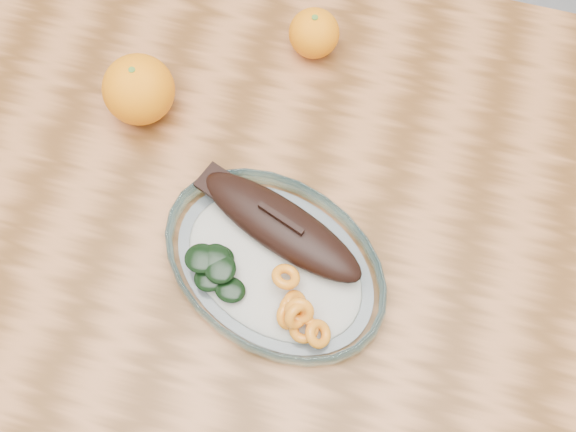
{
  "coord_description": "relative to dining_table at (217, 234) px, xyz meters",
  "views": [
    {
      "loc": [
        0.18,
        -0.31,
        1.55
      ],
      "look_at": [
        0.1,
        0.0,
        0.77
      ],
      "focal_mm": 45.0,
      "sensor_mm": 36.0,
      "label": 1
    }
  ],
  "objects": [
    {
      "name": "plated_meal",
      "position": [
        0.1,
        -0.06,
        0.12
      ],
      "size": [
        0.65,
        0.65,
        0.08
      ],
      "rotation": [
        0.0,
        0.0,
        -0.38
      ],
      "color": "white",
      "rests_on": "dining_table"
    },
    {
      "name": "dining_table",
      "position": [
        0.0,
        0.0,
        0.0
      ],
      "size": [
        1.2,
        0.8,
        0.75
      ],
      "color": "brown",
      "rests_on": "ground"
    },
    {
      "name": "ground",
      "position": [
        0.0,
        0.0,
        -0.65
      ],
      "size": [
        3.0,
        3.0,
        0.0
      ],
      "primitive_type": "plane",
      "color": "slate",
      "rests_on": "ground"
    },
    {
      "name": "orange_right",
      "position": [
        0.06,
        0.25,
        0.13
      ],
      "size": [
        0.07,
        0.07,
        0.07
      ],
      "primitive_type": "sphere",
      "color": "orange",
      "rests_on": "dining_table"
    },
    {
      "name": "orange_left",
      "position": [
        -0.12,
        0.11,
        0.14
      ],
      "size": [
        0.09,
        0.09,
        0.09
      ],
      "primitive_type": "sphere",
      "color": "orange",
      "rests_on": "dining_table"
    }
  ]
}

